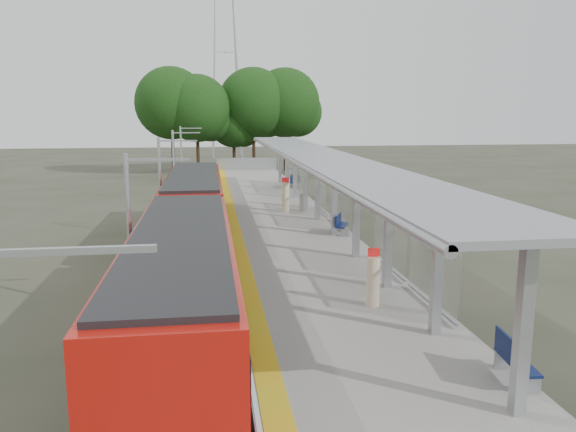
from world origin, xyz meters
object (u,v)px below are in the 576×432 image
(bench_near, at_px, (514,359))
(info_pillar_far, at_px, (285,197))
(train, at_px, (190,233))
(bench_far, at_px, (293,181))
(bench_mid, at_px, (340,224))
(info_pillar_near, at_px, (373,281))
(litter_bin, at_px, (303,203))

(bench_near, bearing_deg, info_pillar_far, 101.11)
(train, distance_m, bench_far, 21.74)
(bench_mid, height_order, info_pillar_near, info_pillar_near)
(bench_mid, xyz_separation_m, info_pillar_far, (-1.76, 6.34, 0.37))
(info_pillar_near, bearing_deg, litter_bin, 92.07)
(train, xyz_separation_m, bench_near, (7.11, -11.24, -0.53))
(train, height_order, info_pillar_far, train)
(train, xyz_separation_m, litter_bin, (6.18, 10.18, -0.56))
(info_pillar_far, height_order, litter_bin, info_pillar_far)
(train, xyz_separation_m, bench_far, (7.12, 20.54, -0.55))
(train, xyz_separation_m, info_pillar_near, (5.51, -6.18, -0.29))
(train, relative_size, info_pillar_near, 15.63)
(train, height_order, bench_far, train)
(litter_bin, bearing_deg, bench_near, -87.49)
(info_pillar_far, bearing_deg, bench_near, -68.94)
(info_pillar_near, xyz_separation_m, info_pillar_far, (-0.40, 16.29, 0.10))
(info_pillar_far, xyz_separation_m, litter_bin, (1.06, 0.07, -0.37))
(bench_mid, bearing_deg, bench_far, 111.50)
(train, xyz_separation_m, info_pillar_far, (5.11, 10.12, -0.19))
(bench_near, distance_m, bench_far, 31.77)
(info_pillar_near, bearing_deg, bench_mid, 86.59)
(train, height_order, bench_mid, train)
(train, relative_size, bench_mid, 19.26)
(bench_mid, distance_m, litter_bin, 6.45)
(bench_near, relative_size, info_pillar_near, 0.84)
(bench_far, bearing_deg, bench_mid, -75.72)
(bench_mid, xyz_separation_m, info_pillar_near, (-1.36, -9.95, 0.27))
(bench_near, distance_m, bench_mid, 15.01)
(bench_far, relative_size, info_pillar_far, 0.74)
(train, bearing_deg, bench_mid, 28.76)
(info_pillar_far, distance_m, litter_bin, 1.13)
(train, distance_m, info_pillar_far, 11.34)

